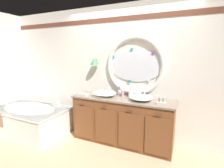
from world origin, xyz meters
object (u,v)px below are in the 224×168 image
sink_basin_left (105,93)px  sink_basin_right (141,97)px  toothbrush_holder_right (130,93)px  folded_hand_towel (83,94)px  toothbrush_holder_left (120,92)px  toiletry_basket (161,103)px  soap_dispenser (123,93)px  bathtub (30,117)px

sink_basin_left → sink_basin_right: bearing=0.0°
toothbrush_holder_right → folded_hand_towel: size_ratio=1.15×
sink_basin_left → toothbrush_holder_left: bearing=39.8°
sink_basin_left → toothbrush_holder_right: 0.49m
sink_basin_right → toiletry_basket: bearing=-17.1°
toiletry_basket → toothbrush_holder_left: bearing=159.8°
soap_dispenser → folded_hand_towel: bearing=-162.9°
soap_dispenser → folded_hand_towel: 0.78m
bathtub → folded_hand_towel: folded_hand_towel is taller
folded_hand_towel → toiletry_basket: 1.49m
soap_dispenser → toiletry_basket: soap_dispenser is taller
sink_basin_left → toothbrush_holder_left: 0.31m
sink_basin_left → toothbrush_holder_right: size_ratio=2.11×
folded_hand_towel → toiletry_basket: size_ratio=1.38×
folded_hand_towel → bathtub: bearing=-165.8°
toothbrush_holder_left → toothbrush_holder_right: toothbrush_holder_left is taller
soap_dispenser → folded_hand_towel: size_ratio=0.78×
sink_basin_right → toiletry_basket: 0.37m
toothbrush_holder_left → toiletry_basket: bearing=-20.2°
sink_basin_left → sink_basin_right: (0.71, 0.00, -0.01)m
bathtub → toothbrush_holder_right: bearing=16.0°
sink_basin_left → folded_hand_towel: sink_basin_left is taller
sink_basin_right → folded_hand_towel: (-1.13, -0.11, -0.04)m
sink_basin_right → toothbrush_holder_left: (-0.48, 0.20, 0.00)m
toothbrush_holder_right → soap_dispenser: size_ratio=1.47×
sink_basin_right → toothbrush_holder_right: bearing=144.8°
toothbrush_holder_right → soap_dispenser: 0.14m
sink_basin_right → toothbrush_holder_right: (-0.26, 0.18, 0.01)m
soap_dispenser → sink_basin_left: bearing=-159.9°
bathtub → folded_hand_towel: bearing=14.2°
sink_basin_right → toothbrush_holder_right: 0.31m
sink_basin_right → bathtub: bearing=-170.0°
bathtub → sink_basin_right: bearing=10.0°
bathtub → folded_hand_towel: (1.18, 0.30, 0.56)m
bathtub → sink_basin_right: sink_basin_right is taller
toothbrush_holder_right → bathtub: bearing=-164.0°
toothbrush_holder_left → toiletry_basket: toothbrush_holder_left is taller
toothbrush_holder_left → sink_basin_left: bearing=-140.2°
bathtub → folded_hand_towel: 1.34m
toothbrush_holder_right → folded_hand_towel: bearing=-161.7°
soap_dispenser → toiletry_basket: bearing=-17.2°
sink_basin_right → toothbrush_holder_left: size_ratio=1.82×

